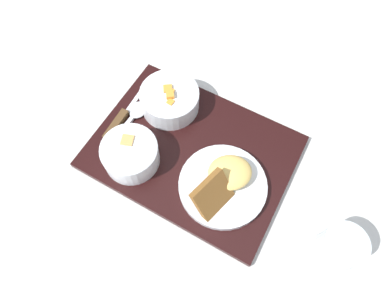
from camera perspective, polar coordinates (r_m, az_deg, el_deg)
name	(u,v)px	position (r m, az deg, el deg)	size (l,w,h in m)	color
ground_plane	(192,153)	(0.77, 0.00, -1.54)	(4.00, 4.00, 0.00)	silver
serving_tray	(192,152)	(0.76, 0.00, -1.29)	(0.47, 0.38, 0.02)	black
bowl_salad	(170,99)	(0.79, -3.74, 7.53)	(0.14, 0.14, 0.06)	silver
bowl_soup	(130,153)	(0.73, -10.24, -1.56)	(0.12, 0.12, 0.06)	silver
plate_main	(224,183)	(0.71, 5.32, -6.46)	(0.18, 0.18, 0.08)	silver
knife	(119,121)	(0.80, -12.03, 3.79)	(0.05, 0.20, 0.02)	silver
spoon	(133,117)	(0.80, -9.83, 4.49)	(0.04, 0.17, 0.01)	silver
glass_water	(338,248)	(0.72, 23.14, -15.66)	(0.08, 0.08, 0.09)	silver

